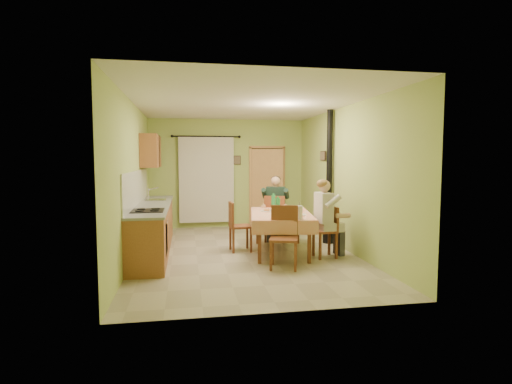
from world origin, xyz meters
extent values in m
cube|color=tan|center=(0.00, 0.00, 0.00)|extent=(4.00, 6.00, 0.01)
cube|color=#B0C766|center=(0.00, 3.00, 1.40)|extent=(4.00, 0.04, 2.80)
cube|color=#B0C766|center=(0.00, -3.00, 1.40)|extent=(4.00, 0.04, 2.80)
cube|color=#B0C766|center=(-2.00, 0.00, 1.40)|extent=(0.04, 6.00, 2.80)
cube|color=#B0C766|center=(2.00, 0.00, 1.40)|extent=(0.04, 6.00, 2.80)
cube|color=white|center=(0.00, 0.00, 2.80)|extent=(4.00, 6.00, 0.04)
cube|color=brown|center=(-1.70, 0.40, 0.44)|extent=(0.60, 3.60, 0.88)
cube|color=gray|center=(-1.70, 0.40, 0.90)|extent=(0.64, 3.64, 0.04)
cube|color=white|center=(-1.99, 0.40, 1.23)|extent=(0.02, 3.60, 0.66)
cube|color=silver|center=(-1.70, 1.20, 0.92)|extent=(0.42, 0.42, 0.03)
cube|color=black|center=(-1.70, -0.60, 0.93)|extent=(0.52, 0.56, 0.02)
cube|color=black|center=(-1.40, -0.60, 0.45)|extent=(0.01, 0.55, 0.55)
cube|color=brown|center=(-1.82, 1.70, 1.95)|extent=(0.35, 1.40, 0.70)
cylinder|color=black|center=(-0.55, 2.88, 2.35)|extent=(1.70, 0.04, 0.04)
cube|color=silver|center=(-0.55, 2.90, 1.25)|extent=(1.40, 0.06, 2.20)
cube|color=black|center=(1.05, 2.98, 1.03)|extent=(0.84, 0.03, 2.06)
cube|color=tan|center=(0.60, 2.97, 1.03)|extent=(0.06, 0.06, 2.12)
cube|color=tan|center=(1.50, 2.97, 1.03)|extent=(0.06, 0.06, 2.12)
cube|color=tan|center=(1.05, 2.97, 2.09)|extent=(0.96, 0.06, 0.06)
cube|color=tan|center=(1.04, 2.86, 1.02)|extent=(0.80, 0.25, 2.04)
cube|color=#E59A7A|center=(0.70, -0.09, 0.74)|extent=(1.38, 2.01, 0.04)
cube|color=#E59A7A|center=(0.55, -1.01, 0.63)|extent=(1.10, 0.19, 0.22)
cube|color=#E59A7A|center=(0.84, 0.83, 0.63)|extent=(1.10, 0.19, 0.22)
cube|color=#E59A7A|center=(0.15, 0.00, 0.63)|extent=(0.30, 1.84, 0.22)
cube|color=#E59A7A|center=(1.24, -0.17, 0.63)|extent=(0.30, 1.84, 0.22)
cylinder|color=white|center=(0.78, 0.57, 0.77)|extent=(0.25, 0.25, 0.02)
ellipsoid|color=#CC7233|center=(0.78, 0.57, 0.79)|extent=(0.12, 0.12, 0.05)
cylinder|color=white|center=(0.57, -0.66, 0.77)|extent=(0.25, 0.25, 0.02)
ellipsoid|color=#CC7233|center=(0.57, -0.66, 0.79)|extent=(0.12, 0.12, 0.05)
cylinder|color=white|center=(0.95, -0.46, 0.77)|extent=(0.25, 0.25, 0.02)
ellipsoid|color=#CC7233|center=(0.95, -0.46, 0.79)|extent=(0.12, 0.12, 0.05)
cylinder|color=white|center=(0.48, 0.17, 0.77)|extent=(0.25, 0.25, 0.02)
ellipsoid|color=#CC7233|center=(0.48, 0.17, 0.79)|extent=(0.12, 0.12, 0.05)
cylinder|color=#DC6A3C|center=(0.70, -0.04, 0.80)|extent=(0.26, 0.26, 0.08)
cylinder|color=white|center=(0.61, -0.63, 0.77)|extent=(0.28, 0.28, 0.02)
cube|color=tan|center=(0.59, -0.68, 0.79)|extent=(0.05, 0.07, 0.03)
cube|color=tan|center=(0.56, -0.60, 0.79)|extent=(0.07, 0.07, 0.03)
cube|color=tan|center=(0.67, -0.63, 0.79)|extent=(0.06, 0.07, 0.03)
cube|color=tan|center=(0.62, -0.64, 0.79)|extent=(0.07, 0.06, 0.03)
cube|color=tan|center=(0.67, -0.63, 0.79)|extent=(0.07, 0.05, 0.03)
cube|color=tan|center=(0.60, -0.63, 0.79)|extent=(0.07, 0.06, 0.03)
cube|color=tan|center=(0.63, -0.69, 0.79)|extent=(0.07, 0.07, 0.03)
cylinder|color=silver|center=(0.85, -0.24, 0.81)|extent=(0.07, 0.07, 0.10)
cylinder|color=silver|center=(0.92, 0.21, 0.81)|extent=(0.07, 0.07, 0.10)
cylinder|color=white|center=(0.82, -0.92, 0.88)|extent=(0.11, 0.11, 0.22)
cylinder|color=silver|center=(0.82, -0.92, 0.91)|extent=(0.02, 0.02, 0.30)
cube|color=brown|center=(0.83, 0.98, 0.48)|extent=(0.56, 0.56, 0.04)
cube|color=brown|center=(0.77, 0.79, 0.75)|extent=(0.43, 0.18, 0.50)
cube|color=brown|center=(0.49, -1.16, 0.48)|extent=(0.56, 0.56, 0.04)
cube|color=brown|center=(0.55, -0.96, 0.76)|extent=(0.44, 0.17, 0.51)
cube|color=brown|center=(1.40, -0.59, 0.48)|extent=(0.40, 0.40, 0.04)
cube|color=brown|center=(1.56, -0.58, 0.71)|extent=(0.07, 0.37, 0.42)
cube|color=brown|center=(-0.04, 0.17, 0.48)|extent=(0.43, 0.43, 0.04)
cube|color=brown|center=(-0.22, 0.16, 0.73)|extent=(0.06, 0.40, 0.46)
cube|color=#192D23|center=(0.80, 0.88, 0.56)|extent=(0.47, 0.50, 0.16)
cube|color=#192D23|center=(0.84, 1.01, 0.91)|extent=(0.45, 0.34, 0.54)
sphere|color=tan|center=(0.84, 1.00, 1.30)|extent=(0.21, 0.21, 0.21)
ellipsoid|color=black|center=(0.85, 1.03, 1.34)|extent=(0.21, 0.21, 0.16)
cube|color=beige|center=(1.50, -0.58, 0.56)|extent=(0.42, 0.39, 0.16)
cube|color=beige|center=(1.37, -0.59, 0.91)|extent=(0.25, 0.41, 0.54)
sphere|color=tan|center=(1.38, -0.59, 1.30)|extent=(0.21, 0.21, 0.21)
ellipsoid|color=olive|center=(1.34, -0.59, 1.34)|extent=(0.21, 0.21, 0.16)
cylinder|color=black|center=(1.90, 0.60, 1.40)|extent=(0.12, 0.12, 2.80)
cylinder|color=black|center=(1.90, 0.60, 0.15)|extent=(0.24, 0.24, 0.30)
cube|color=black|center=(0.25, 2.97, 1.75)|extent=(0.19, 0.03, 0.23)
cube|color=brown|center=(1.97, 1.20, 1.85)|extent=(0.03, 0.31, 0.21)
camera|label=1|loc=(-1.06, -7.39, 1.78)|focal=28.00mm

